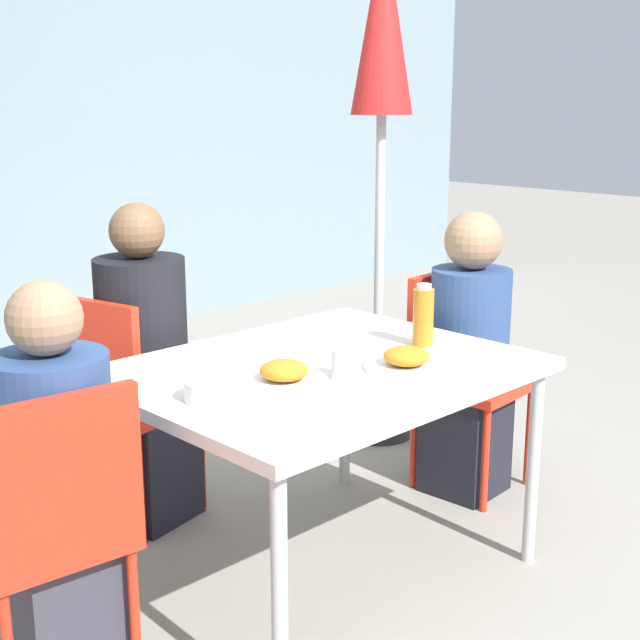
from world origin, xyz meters
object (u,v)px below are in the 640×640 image
(chair_right, at_px, (458,361))
(person_right, at_px, (468,360))
(person_far, at_px, (144,374))
(closed_umbrella, at_px, (382,69))
(salad_bowl, at_px, (214,390))
(chair_left, at_px, (53,520))
(bottle, at_px, (423,316))
(drinking_cup, at_px, (343,364))
(person_left, at_px, (58,499))
(chair_far, at_px, (120,391))

(chair_right, relative_size, person_right, 0.77)
(person_far, bearing_deg, closed_umbrella, 76.42)
(person_right, relative_size, salad_bowl, 6.82)
(chair_left, xyz_separation_m, person_right, (1.84, 0.05, 0.03))
(bottle, xyz_separation_m, drinking_cup, (-0.46, -0.07, -0.06))
(person_left, relative_size, closed_umbrella, 0.49)
(chair_right, height_order, bottle, bottle)
(salad_bowl, bearing_deg, chair_right, 7.21)
(person_far, height_order, bottle, person_far)
(person_right, height_order, closed_umbrella, closed_umbrella)
(salad_bowl, bearing_deg, drinking_cup, -16.45)
(chair_left, relative_size, person_right, 0.77)
(chair_left, height_order, person_right, person_right)
(person_far, height_order, closed_umbrella, closed_umbrella)
(bottle, bearing_deg, person_right, 17.12)
(person_left, height_order, bottle, person_left)
(closed_umbrella, bearing_deg, bottle, -129.88)
(person_left, height_order, person_right, person_right)
(person_left, bearing_deg, drinking_cup, -10.05)
(person_left, height_order, person_far, person_far)
(person_right, relative_size, person_far, 0.95)
(bottle, bearing_deg, person_left, 172.57)
(person_left, distance_m, closed_umbrella, 2.41)
(person_left, height_order, chair_far, person_left)
(chair_right, height_order, chair_far, same)
(chair_left, distance_m, person_left, 0.10)
(chair_left, distance_m, person_far, 1.08)
(chair_right, height_order, closed_umbrella, closed_umbrella)
(person_left, height_order, drinking_cup, person_left)
(chair_left, bearing_deg, drinking_cup, -4.58)
(person_far, xyz_separation_m, salad_bowl, (-0.28, -0.79, 0.19))
(chair_right, distance_m, drinking_cup, 1.06)
(person_right, distance_m, person_far, 1.28)
(person_right, distance_m, salad_bowl, 1.36)
(person_left, bearing_deg, person_right, 4.79)
(person_right, bearing_deg, salad_bowl, -0.10)
(chair_left, height_order, person_left, person_left)
(chair_left, distance_m, closed_umbrella, 2.48)
(closed_umbrella, bearing_deg, chair_far, 178.21)
(chair_far, relative_size, closed_umbrella, 0.38)
(chair_left, bearing_deg, person_left, 57.94)
(chair_left, height_order, bottle, bottle)
(person_left, relative_size, salad_bowl, 6.69)
(chair_left, relative_size, drinking_cup, 9.77)
(chair_right, xyz_separation_m, person_far, (-1.11, 0.61, 0.05))
(chair_far, bearing_deg, bottle, 24.88)
(chair_right, distance_m, person_far, 1.27)
(bottle, height_order, salad_bowl, bottle)
(chair_far, distance_m, bottle, 1.15)
(chair_far, height_order, drinking_cup, chair_far)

